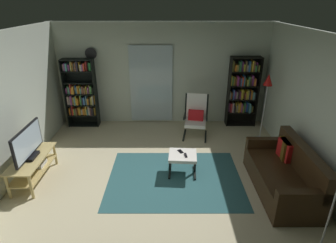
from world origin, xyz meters
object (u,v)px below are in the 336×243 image
Objects in this scene: lounge_armchair at (196,115)px; tv_remote at (186,155)px; television at (28,144)px; wall_clock at (91,54)px; cell_phone at (181,151)px; floor_lamp_by_shelf at (267,87)px; leather_sofa at (285,174)px; bookshelf_near_sofa at (243,90)px; bookshelf_near_tv at (81,93)px; tv_stand at (34,164)px; ottoman at (183,158)px.

lounge_armchair is 1.74m from tv_remote.
wall_clock is (0.55, 2.65, 1.09)m from television.
lounge_armchair is 7.30× the size of cell_phone.
leather_sofa is at bearing -95.58° from floor_lamp_by_shelf.
cell_phone is 0.09× the size of floor_lamp_by_shelf.
bookshelf_near_sofa reaches higher than television.
bookshelf_near_tv is 2.98m from lounge_armchair.
tv_stand is 8.29× the size of cell_phone.
wall_clock reaches higher than tv_remote.
ottoman is 0.11m from tv_remote.
cell_phone is at bearing 114.31° from tv_remote.
bookshelf_near_tv is at bearing 169.17° from floor_lamp_by_shelf.
bookshelf_near_tv is 1.00× the size of leather_sofa.
lounge_armchair is 1.86× the size of ottoman.
tv_stand is at bearing -150.34° from bookshelf_near_sofa.
television is at bearing -84.18° from tv_stand.
bookshelf_near_tv is at bearing 112.17° from cell_phone.
lounge_armchair is at bearing 47.56° from cell_phone.
bookshelf_near_tv is 1.72× the size of lounge_armchair.
wall_clock is at bearing 125.20° from tv_remote.
floor_lamp_by_shelf is (4.66, 1.62, 0.54)m from television.
television is at bearing -150.11° from bookshelf_near_sofa.
wall_clock is at bearing 78.24° from television.
bookshelf_near_sofa is 2.87m from leather_sofa.
cell_phone is (-0.44, -1.55, -0.12)m from lounge_armchair.
lounge_armchair reaches higher than cell_phone.
tv_remote is 0.18m from cell_phone.
wall_clock is (-3.93, 2.93, 1.54)m from leather_sofa.
lounge_armchair is 1.61m from cell_phone.
television is 3.66m from lounge_armchair.
cell_phone is at bearing -47.26° from wall_clock.
leather_sofa is 12.19× the size of tv_remote.
tv_stand is at bearing -101.90° from wall_clock.
wall_clock reaches higher than lounge_armchair.
tv_remote is (2.56, -2.30, -0.48)m from bookshelf_near_tv.
wall_clock is at bearing 28.80° from bookshelf_near_tv.
tv_remote is (-1.58, -2.34, -0.54)m from bookshelf_near_sofa.
television is at bearing -101.76° from wall_clock.
television reaches higher than cell_phone.
tv_remote is 0.50× the size of wall_clock.
leather_sofa is at bearing -3.65° from television.
tv_remote reaches higher than cell_phone.
bookshelf_near_sofa reaches higher than leather_sofa.
bookshelf_near_tv reaches higher than television.
television is (0.00, -0.02, 0.44)m from tv_stand.
bookshelf_near_tv reaches higher than ottoman.
wall_clock is at bearing 143.26° from leather_sofa.
wall_clock reaches higher than ottoman.
wall_clock is (-2.24, 2.48, 1.43)m from tv_remote.
wall_clock reaches higher than tv_stand.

